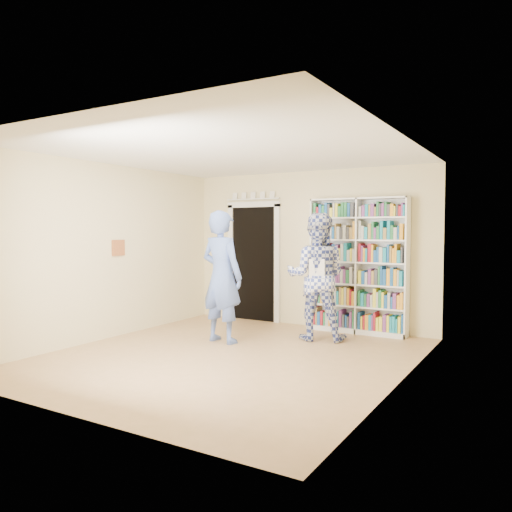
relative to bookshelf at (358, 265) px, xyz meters
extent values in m
plane|color=#A67F50|center=(-0.96, -2.34, -1.11)|extent=(5.00, 5.00, 0.00)
plane|color=white|center=(-0.96, -2.34, 1.59)|extent=(5.00, 5.00, 0.00)
plane|color=beige|center=(-0.96, 0.16, 0.24)|extent=(4.50, 0.00, 4.50)
plane|color=beige|center=(-3.21, -2.34, 0.24)|extent=(0.00, 5.00, 5.00)
plane|color=beige|center=(1.29, -2.34, 0.24)|extent=(0.00, 5.00, 5.00)
cube|color=white|center=(0.00, 0.00, -0.01)|extent=(1.60, 0.30, 2.20)
cube|color=white|center=(0.00, 0.00, -0.01)|extent=(0.02, 0.30, 2.20)
cube|color=black|center=(-2.06, 0.14, -0.06)|extent=(0.90, 0.03, 2.10)
cube|color=silver|center=(-2.56, 0.12, -0.06)|extent=(0.10, 0.06, 2.20)
cube|color=silver|center=(-1.56, 0.12, -0.06)|extent=(0.10, 0.06, 2.20)
cube|color=silver|center=(-2.06, 0.12, 1.04)|extent=(1.10, 0.06, 0.10)
cube|color=silver|center=(-2.06, 0.12, 1.14)|extent=(1.10, 0.08, 0.02)
cube|color=brown|center=(-3.19, -2.14, 0.29)|extent=(0.03, 0.25, 0.25)
imported|color=#526DB7|center=(-1.53, -1.68, -0.13)|extent=(0.77, 0.55, 1.97)
imported|color=#2E3C8D|center=(-0.39, -0.80, -0.14)|extent=(1.12, 0.99, 1.94)
cube|color=white|center=(-0.27, -1.06, -0.02)|extent=(0.22, 0.09, 0.32)
camera|label=1|loc=(2.67, -7.81, 0.57)|focal=35.00mm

